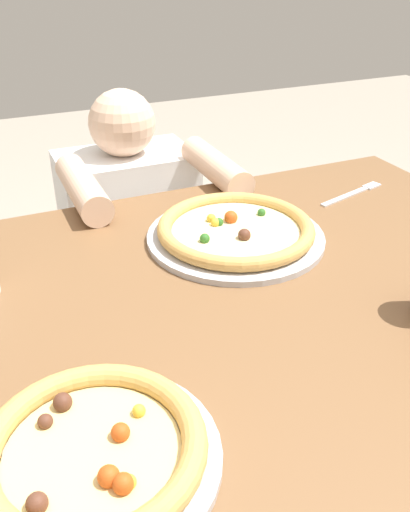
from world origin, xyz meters
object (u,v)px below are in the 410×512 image
object	(u,v)px
pizza_far	(236,231)
diner_seated	(134,263)
fork	(354,193)
pizza_near	(93,451)

from	to	relation	value
pizza_far	diner_seated	bearing A→B (deg)	97.69
fork	diner_seated	bearing A→B (deg)	134.83
fork	diner_seated	distance (m)	0.68
pizza_far	diner_seated	xyz separation A→B (m)	(-0.07, 0.52, -0.34)
pizza_far	diner_seated	size ratio (longest dim) A/B	0.37
fork	diner_seated	size ratio (longest dim) A/B	0.21
pizza_far	diner_seated	world-z (taller)	diner_seated
pizza_near	pizza_far	xyz separation A→B (m)	(0.39, 0.42, -0.00)
pizza_near	fork	xyz separation A→B (m)	(0.74, 0.51, -0.02)
pizza_near	diner_seated	distance (m)	1.04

